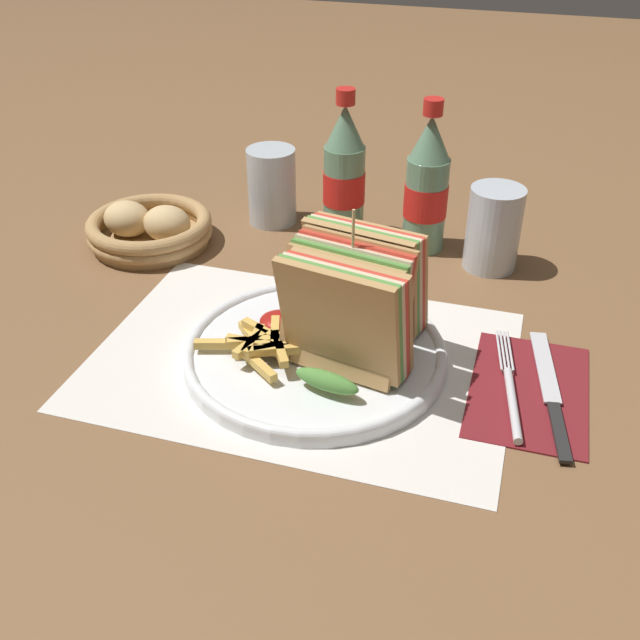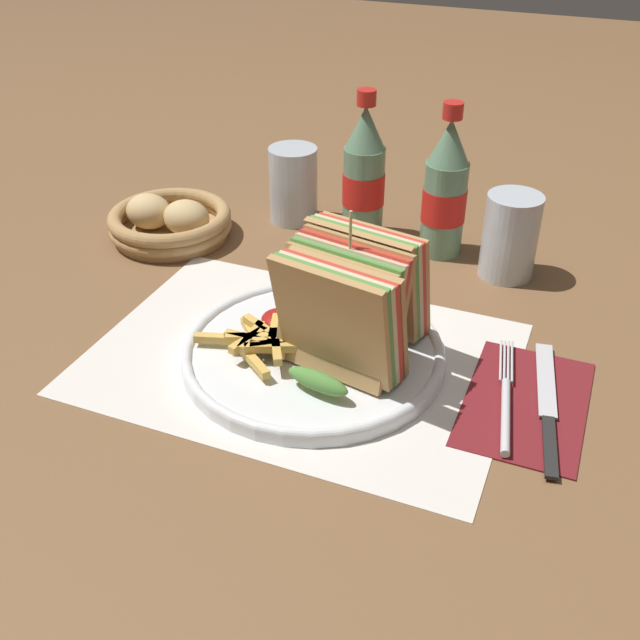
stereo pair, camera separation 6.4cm
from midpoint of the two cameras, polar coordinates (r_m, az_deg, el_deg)
name	(u,v)px [view 1 (the left image)]	position (r m, az deg, el deg)	size (l,w,h in m)	color
ground_plane	(325,368)	(0.81, -1.88, -3.70)	(4.00, 4.00, 0.00)	brown
placemat	(302,359)	(0.83, -3.58, -3.03)	(0.45, 0.32, 0.00)	silver
plate_main	(315,352)	(0.82, -2.64, -2.53)	(0.29, 0.29, 0.02)	white
club_sandwich	(353,302)	(0.77, 0.13, 1.36)	(0.14, 0.19, 0.17)	tan
fries_pile	(261,344)	(0.80, -6.82, -1.87)	(0.13, 0.10, 0.02)	gold
ketchup_blob	(282,322)	(0.84, -5.09, -0.21)	(0.05, 0.04, 0.02)	maroon
napkin	(529,390)	(0.80, 13.44, -5.27)	(0.12, 0.19, 0.00)	maroon
fork	(511,392)	(0.78, 12.09, -5.47)	(0.04, 0.18, 0.01)	silver
knife	(551,392)	(0.80, 14.98, -5.40)	(0.05, 0.21, 0.00)	black
coke_bottle_near	(344,175)	(1.05, 0.09, 10.99)	(0.06, 0.06, 0.21)	slate
coke_bottle_far	(427,187)	(1.02, 6.34, 9.99)	(0.06, 0.06, 0.21)	slate
glass_near	(493,234)	(1.00, 11.25, 6.42)	(0.07, 0.07, 0.11)	silver
glass_far	(272,191)	(1.11, -5.35, 9.76)	(0.07, 0.07, 0.11)	silver
bread_basket	(149,228)	(1.08, -14.56, 6.75)	(0.17, 0.17, 0.06)	#AD8451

